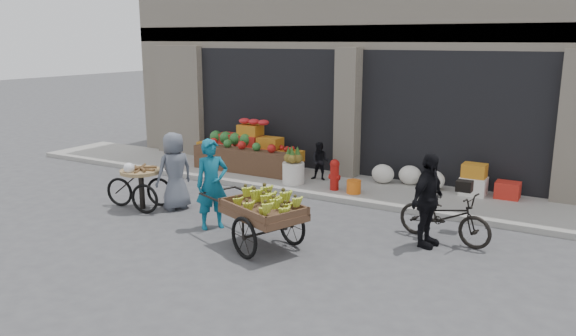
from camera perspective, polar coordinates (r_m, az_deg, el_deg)
The scene contains 15 objects.
ground at distance 10.12m, azimuth -5.90°, elevation -7.18°, with size 80.00×80.00×0.00m, color #424244.
sidewalk at distance 13.47m, azimuth 4.38°, elevation -1.73°, with size 18.00×2.20×0.12m, color gray.
building at distance 16.66m, azimuth 10.65°, elevation 12.42°, with size 14.00×6.45×7.00m.
fruit_display at distance 14.78m, azimuth -3.79°, elevation 2.03°, with size 3.10×1.12×1.24m.
pineapple_bin at distance 13.30m, azimuth 0.56°, elevation -0.51°, with size 0.52×0.52×0.50m, color silver.
fire_hydrant at distance 12.74m, azimuth 4.75°, elevation -0.55°, with size 0.22×0.22×0.71m.
orange_bucket at distance 12.55m, azimuth 6.70°, elevation -1.90°, with size 0.32×0.32×0.30m, color orange.
right_bay_goods at distance 13.08m, azimuth 15.94°, elevation -1.09°, with size 3.35×0.60×0.70m.
seated_person at distance 13.59m, azimuth 3.28°, elevation 0.69°, with size 0.45×0.35×0.93m, color black.
banana_cart at distance 9.44m, azimuth -2.74°, elevation -4.02°, with size 2.54×1.71×0.99m.
vendor_woman at distance 10.49m, azimuth -7.73°, elevation -1.64°, with size 0.62×0.41×1.70m, color #0F5B78.
tricycle_cart at distance 12.05m, azimuth -14.71°, elevation -1.42°, with size 1.46×0.98×0.95m.
vendor_grey at distance 11.82m, azimuth -11.45°, elevation -0.31°, with size 0.79×0.52×1.62m, color slate.
bicycle at distance 10.21m, azimuth 15.61°, elevation -4.76°, with size 0.60×1.72×0.90m, color black.
cyclist at distance 9.78m, azimuth 14.00°, elevation -3.22°, with size 0.95×0.40×1.63m, color black.
Camera 1 is at (5.64, -7.64, 3.48)m, focal length 35.00 mm.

